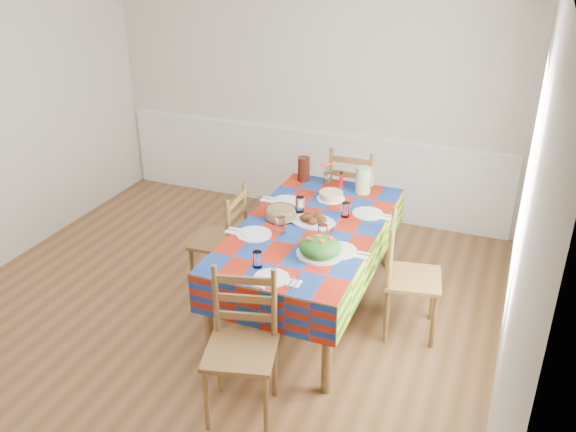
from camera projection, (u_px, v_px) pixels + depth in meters
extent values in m
cube|color=brown|center=(203.00, 329.00, 4.95)|extent=(4.50, 5.00, 0.04)
cube|color=beige|center=(311.00, 90.00, 6.45)|extent=(4.50, 0.04, 2.70)
cube|color=beige|center=(527.00, 225.00, 3.59)|extent=(0.04, 5.00, 2.70)
cube|color=white|center=(308.00, 132.00, 6.61)|extent=(4.41, 0.06, 0.04)
cube|color=white|center=(308.00, 170.00, 6.82)|extent=(4.41, 0.03, 0.90)
plane|color=white|center=(527.00, 183.00, 3.79)|extent=(0.00, 1.40, 1.40)
cylinder|color=brown|center=(208.00, 320.00, 4.41)|extent=(0.07, 0.07, 0.73)
cylinder|color=brown|center=(327.00, 349.00, 4.11)|extent=(0.07, 0.07, 0.73)
cylinder|color=brown|center=(298.00, 216.00, 5.94)|extent=(0.07, 0.07, 0.73)
cylinder|color=brown|center=(390.00, 232.00, 5.64)|extent=(0.07, 0.07, 0.73)
cube|color=brown|center=(311.00, 229.00, 4.86)|extent=(1.03, 1.96, 0.04)
cube|color=#9E1C0D|center=(311.00, 226.00, 4.85)|extent=(1.07, 2.00, 0.01)
cube|color=#9E1C0D|center=(250.00, 232.00, 5.09)|extent=(0.01, 2.00, 0.31)
cube|color=#9E1C0D|center=(375.00, 256.00, 4.74)|extent=(0.01, 2.00, 0.31)
cube|color=#9E1C0D|center=(260.00, 310.00, 4.08)|extent=(1.07, 0.01, 0.31)
cube|color=#9E1C0D|center=(346.00, 197.00, 5.75)|extent=(1.07, 0.01, 0.31)
cylinder|color=white|center=(272.00, 278.00, 4.13)|extent=(0.25, 0.25, 0.01)
cylinder|color=white|center=(272.00, 277.00, 4.12)|extent=(0.17, 0.17, 0.01)
cylinder|color=white|center=(257.00, 259.00, 4.25)|extent=(0.07, 0.07, 0.12)
cube|color=white|center=(294.00, 283.00, 4.08)|extent=(0.09, 0.09, 0.01)
cube|color=silver|center=(291.00, 282.00, 4.08)|extent=(0.01, 0.15, 0.00)
cube|color=silver|center=(297.00, 283.00, 4.07)|extent=(0.01, 0.18, 0.00)
cylinder|color=white|center=(254.00, 234.00, 4.70)|extent=(0.27, 0.27, 0.01)
cylinder|color=white|center=(254.00, 233.00, 4.69)|extent=(0.19, 0.19, 0.01)
cylinder|color=white|center=(281.00, 225.00, 4.72)|extent=(0.08, 0.08, 0.13)
cube|color=white|center=(233.00, 231.00, 4.76)|extent=(0.10, 0.10, 0.01)
cube|color=silver|center=(231.00, 230.00, 4.77)|extent=(0.17, 0.01, 0.00)
cube|color=silver|center=(235.00, 231.00, 4.75)|extent=(0.20, 0.01, 0.00)
cylinder|color=white|center=(286.00, 202.00, 5.24)|extent=(0.27, 0.27, 0.01)
cylinder|color=white|center=(286.00, 201.00, 5.23)|extent=(0.19, 0.19, 0.01)
cylinder|color=white|center=(300.00, 204.00, 5.05)|extent=(0.08, 0.08, 0.13)
cube|color=white|center=(267.00, 199.00, 5.30)|extent=(0.10, 0.10, 0.01)
cube|color=silver|center=(265.00, 198.00, 5.30)|extent=(0.17, 0.01, 0.00)
cube|color=silver|center=(269.00, 199.00, 5.29)|extent=(0.20, 0.01, 0.00)
cylinder|color=white|center=(339.00, 250.00, 4.47)|extent=(0.27, 0.27, 0.01)
cylinder|color=white|center=(339.00, 249.00, 4.47)|extent=(0.19, 0.19, 0.01)
cylinder|color=white|center=(323.00, 233.00, 4.60)|extent=(0.07, 0.07, 0.13)
cube|color=white|center=(362.00, 255.00, 4.41)|extent=(0.10, 0.10, 0.01)
cube|color=silver|center=(360.00, 254.00, 4.42)|extent=(0.17, 0.01, 0.00)
cube|color=silver|center=(365.00, 255.00, 4.41)|extent=(0.20, 0.01, 0.00)
cylinder|color=white|center=(368.00, 213.00, 5.03)|extent=(0.25, 0.25, 0.01)
cylinder|color=white|center=(368.00, 212.00, 5.03)|extent=(0.18, 0.18, 0.01)
cylinder|color=white|center=(345.00, 210.00, 4.97)|extent=(0.07, 0.07, 0.12)
cube|color=white|center=(388.00, 217.00, 4.98)|extent=(0.09, 0.09, 0.01)
cube|color=silver|center=(386.00, 216.00, 4.98)|extent=(0.16, 0.01, 0.00)
cube|color=silver|center=(390.00, 217.00, 4.97)|extent=(0.19, 0.01, 0.00)
ellipsoid|color=white|center=(313.00, 222.00, 4.89)|extent=(0.37, 0.26, 0.02)
ellipsoid|color=black|center=(321.00, 219.00, 4.85)|extent=(0.10, 0.08, 0.05)
ellipsoid|color=black|center=(318.00, 216.00, 4.90)|extent=(0.10, 0.08, 0.05)
ellipsoid|color=black|center=(309.00, 215.00, 4.92)|extent=(0.10, 0.08, 0.05)
ellipsoid|color=black|center=(306.00, 218.00, 4.87)|extent=(0.10, 0.08, 0.05)
ellipsoid|color=black|center=(312.00, 220.00, 4.83)|extent=(0.10, 0.08, 0.05)
cylinder|color=white|center=(320.00, 253.00, 4.43)|extent=(0.34, 0.34, 0.02)
ellipsoid|color=#114414|center=(320.00, 247.00, 4.40)|extent=(0.31, 0.31, 0.14)
cube|color=#FF5316|center=(310.00, 239.00, 4.37)|extent=(0.04, 0.03, 0.01)
cube|color=#FF5316|center=(319.00, 236.00, 4.41)|extent=(0.05, 0.05, 0.01)
cube|color=#FF5316|center=(322.00, 241.00, 4.34)|extent=(0.04, 0.04, 0.01)
cube|color=#FF5316|center=(331.00, 238.00, 4.38)|extent=(0.04, 0.05, 0.01)
cylinder|color=white|center=(281.00, 214.00, 4.94)|extent=(0.25, 0.25, 0.09)
cylinder|color=#D1B96E|center=(281.00, 214.00, 4.94)|extent=(0.23, 0.23, 0.08)
cylinder|color=white|center=(331.00, 198.00, 5.31)|extent=(0.24, 0.24, 0.01)
cylinder|color=tan|center=(331.00, 195.00, 5.29)|extent=(0.21, 0.21, 0.06)
cube|color=black|center=(325.00, 233.00, 4.72)|extent=(0.12, 0.27, 0.01)
cube|color=black|center=(331.00, 233.00, 4.72)|extent=(0.06, 0.28, 0.01)
cylinder|color=white|center=(328.00, 179.00, 5.56)|extent=(0.07, 0.07, 0.12)
cylinder|color=#306923|center=(326.00, 174.00, 5.55)|extent=(0.01, 0.01, 0.17)
ellipsoid|color=#FF5316|center=(323.00, 165.00, 5.52)|extent=(0.06, 0.06, 0.02)
cylinder|color=#306923|center=(330.00, 174.00, 5.55)|extent=(0.01, 0.01, 0.17)
ellipsoid|color=#FF5316|center=(333.00, 164.00, 5.51)|extent=(0.06, 0.06, 0.02)
cylinder|color=#306923|center=(327.00, 175.00, 5.53)|extent=(0.01, 0.01, 0.17)
ellipsoid|color=#FF5316|center=(327.00, 164.00, 5.46)|extent=(0.06, 0.06, 0.02)
cylinder|color=red|center=(341.00, 179.00, 5.53)|extent=(0.04, 0.04, 0.15)
cylinder|color=#A5CC90|center=(363.00, 180.00, 5.39)|extent=(0.14, 0.14, 0.23)
cylinder|color=black|center=(304.00, 169.00, 5.64)|extent=(0.11, 0.11, 0.23)
cube|color=white|center=(258.00, 287.00, 4.02)|extent=(0.08, 0.03, 0.02)
cylinder|color=brown|center=(206.00, 400.00, 3.85)|extent=(0.04, 0.04, 0.48)
cylinder|color=brown|center=(266.00, 406.00, 3.80)|extent=(0.04, 0.04, 0.48)
cylinder|color=brown|center=(219.00, 363.00, 4.17)|extent=(0.04, 0.04, 0.48)
cylinder|color=brown|center=(275.00, 368.00, 4.13)|extent=(0.04, 0.04, 0.48)
cube|color=brown|center=(240.00, 352.00, 3.88)|extent=(0.54, 0.52, 0.03)
cylinder|color=brown|center=(216.00, 301.00, 3.96)|extent=(0.04, 0.04, 0.53)
cylinder|color=brown|center=(274.00, 305.00, 3.92)|extent=(0.04, 0.04, 0.53)
cube|color=brown|center=(245.00, 316.00, 3.98)|extent=(0.38, 0.12, 0.05)
cube|color=brown|center=(245.00, 299.00, 3.92)|extent=(0.38, 0.12, 0.05)
cube|color=brown|center=(244.00, 280.00, 3.86)|extent=(0.38, 0.12, 0.05)
cylinder|color=brown|center=(377.00, 215.00, 6.26)|extent=(0.04, 0.04, 0.49)
cylinder|color=brown|center=(341.00, 208.00, 6.39)|extent=(0.04, 0.04, 0.49)
cylinder|color=brown|center=(367.00, 230.00, 5.95)|extent=(0.04, 0.04, 0.49)
cylinder|color=brown|center=(329.00, 223.00, 6.08)|extent=(0.04, 0.04, 0.49)
cube|color=brown|center=(355.00, 195.00, 6.06)|extent=(0.47, 0.44, 0.03)
cylinder|color=brown|center=(370.00, 181.00, 5.71)|extent=(0.04, 0.04, 0.55)
cylinder|color=brown|center=(331.00, 175.00, 5.85)|extent=(0.04, 0.04, 0.55)
cube|color=brown|center=(350.00, 189.00, 5.83)|extent=(0.39, 0.03, 0.05)
cube|color=brown|center=(350.00, 175.00, 5.77)|extent=(0.39, 0.03, 0.05)
cube|color=brown|center=(351.00, 161.00, 5.70)|extent=(0.39, 0.03, 0.05)
cylinder|color=brown|center=(210.00, 253.00, 5.57)|extent=(0.04, 0.04, 0.46)
cylinder|color=brown|center=(192.00, 273.00, 5.26)|extent=(0.04, 0.04, 0.46)
cylinder|color=brown|center=(246.00, 258.00, 5.48)|extent=(0.04, 0.04, 0.46)
cylinder|color=brown|center=(230.00, 279.00, 5.16)|extent=(0.04, 0.04, 0.46)
cube|color=brown|center=(218.00, 241.00, 5.26)|extent=(0.44, 0.46, 0.03)
cylinder|color=brown|center=(245.00, 210.00, 5.26)|extent=(0.04, 0.04, 0.51)
cylinder|color=brown|center=(228.00, 228.00, 4.94)|extent=(0.04, 0.04, 0.51)
cube|color=brown|center=(237.00, 230.00, 5.15)|extent=(0.05, 0.37, 0.05)
cube|color=brown|center=(237.00, 216.00, 5.09)|extent=(0.05, 0.37, 0.05)
cube|color=brown|center=(236.00, 201.00, 5.03)|extent=(0.05, 0.37, 0.05)
cylinder|color=brown|center=(434.00, 322.00, 4.60)|extent=(0.04, 0.04, 0.47)
cylinder|color=brown|center=(433.00, 295.00, 4.94)|extent=(0.04, 0.04, 0.47)
cylinder|color=brown|center=(386.00, 317.00, 4.67)|extent=(0.04, 0.04, 0.47)
cylinder|color=brown|center=(389.00, 290.00, 5.00)|extent=(0.04, 0.04, 0.47)
cube|color=brown|center=(413.00, 279.00, 4.69)|extent=(0.49, 0.50, 0.03)
cylinder|color=brown|center=(390.00, 261.00, 4.45)|extent=(0.04, 0.04, 0.52)
cylinder|color=brown|center=(392.00, 237.00, 4.78)|extent=(0.04, 0.04, 0.52)
cube|color=brown|center=(390.00, 260.00, 4.66)|extent=(0.09, 0.37, 0.05)
cube|color=brown|center=(391.00, 245.00, 4.60)|extent=(0.09, 0.37, 0.05)
cube|color=brown|center=(393.00, 229.00, 4.55)|extent=(0.09, 0.37, 0.05)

